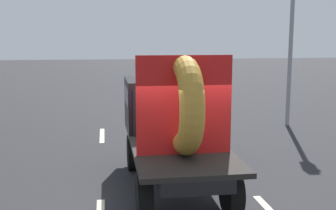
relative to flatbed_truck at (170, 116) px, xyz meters
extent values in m
plane|color=#28282B|center=(0.10, -1.31, -1.57)|extent=(120.00, 120.00, 0.00)
cylinder|color=black|center=(-0.85, 0.89, -1.11)|extent=(0.28, 0.91, 0.91)
cylinder|color=black|center=(0.85, 0.89, -1.11)|extent=(0.28, 0.91, 0.91)
cylinder|color=black|center=(-0.85, -2.22, -1.11)|extent=(0.28, 0.91, 0.91)
cylinder|color=black|center=(0.85, -2.22, -1.11)|extent=(0.28, 0.91, 0.91)
cube|color=black|center=(0.00, -0.64, -0.67)|extent=(1.30, 4.99, 0.25)
cube|color=black|center=(0.00, 0.89, 0.13)|extent=(2.00, 1.94, 1.35)
cube|color=black|center=(0.00, 0.84, 0.43)|extent=(2.02, 1.85, 0.44)
cube|color=black|center=(0.00, -1.61, -0.50)|extent=(2.00, 3.05, 0.10)
cube|color=black|center=(0.00, -0.14, 0.10)|extent=(1.80, 0.08, 1.10)
torus|color=#B7842D|center=(0.00, -1.76, 0.54)|extent=(0.47, 1.96, 1.96)
cube|color=red|center=(0.00, -1.76, 0.54)|extent=(1.90, 0.03, 1.96)
cylinder|color=black|center=(2.59, 20.08, -1.26)|extent=(0.21, 0.62, 0.62)
cylinder|color=black|center=(4.11, 20.08, -1.26)|extent=(0.21, 0.62, 0.62)
cylinder|color=black|center=(2.59, 17.46, -1.26)|extent=(0.21, 0.62, 0.62)
cylinder|color=black|center=(4.11, 17.46, -1.26)|extent=(0.21, 0.62, 0.62)
cube|color=silver|center=(3.35, 18.77, -0.99)|extent=(1.75, 4.09, 0.54)
cube|color=black|center=(3.35, 18.67, -0.48)|extent=(1.58, 2.29, 0.49)
cylinder|color=gray|center=(5.58, 5.55, 1.39)|extent=(0.16, 0.16, 5.92)
cube|color=beige|center=(-1.68, 4.87, -1.57)|extent=(0.16, 2.17, 0.01)
cube|color=beige|center=(1.68, 5.42, -1.57)|extent=(0.16, 2.05, 0.01)
camera|label=1|loc=(-1.53, -9.60, 1.84)|focal=44.18mm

